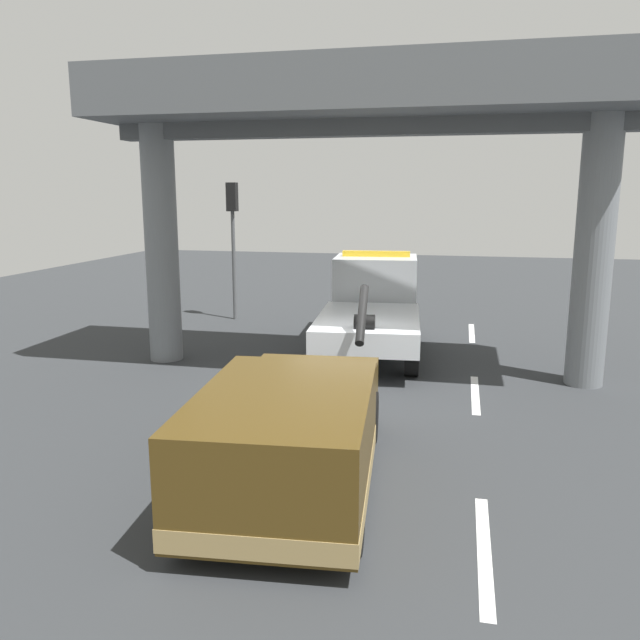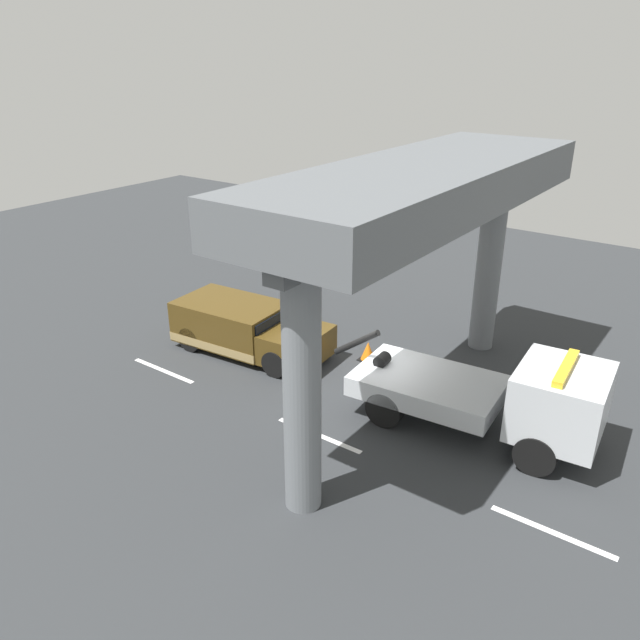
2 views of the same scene
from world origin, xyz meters
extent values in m
cube|color=#2D3033|center=(0.00, 0.00, -0.05)|extent=(60.00, 40.00, 0.10)
cube|color=silver|center=(-6.00, -2.60, 0.00)|extent=(2.60, 0.16, 0.01)
cube|color=silver|center=(0.00, -2.60, 0.00)|extent=(2.60, 0.16, 0.01)
cube|color=silver|center=(6.00, -2.60, 0.00)|extent=(2.60, 0.16, 0.01)
cube|color=silver|center=(1.80, -0.09, 0.93)|extent=(4.02, 2.71, 0.55)
cube|color=silver|center=(5.12, 0.18, 1.48)|extent=(2.23, 2.46, 1.65)
cube|color=black|center=(5.73, 0.23, 1.84)|extent=(0.24, 2.21, 0.66)
cube|color=maroon|center=(1.70, 1.11, 0.84)|extent=(3.64, 0.32, 0.20)
cylinder|color=black|center=(-0.39, -0.27, 1.66)|extent=(1.42, 0.30, 1.07)
cylinder|color=black|center=(0.42, -0.21, 1.32)|extent=(0.40, 0.48, 0.36)
cube|color=yellow|center=(5.12, 0.18, 2.38)|extent=(0.40, 1.93, 0.16)
cylinder|color=black|center=(4.83, 1.20, 0.50)|extent=(1.02, 0.40, 1.00)
cylinder|color=black|center=(5.00, -0.87, 0.50)|extent=(1.02, 0.40, 1.00)
cylinder|color=black|center=(0.95, 0.88, 0.50)|extent=(1.02, 0.40, 1.00)
cylinder|color=black|center=(1.12, -1.19, 0.50)|extent=(1.02, 0.40, 1.00)
cube|color=#4C3814|center=(-5.47, -0.05, 0.91)|extent=(3.63, 2.48, 1.35)
cube|color=#4C3814|center=(-2.89, 0.16, 0.71)|extent=(1.90, 2.25, 0.95)
cube|color=black|center=(-3.73, 0.09, 1.20)|extent=(0.22, 1.93, 0.59)
cube|color=#9E8451|center=(-5.47, -0.05, 0.41)|extent=(3.65, 2.49, 0.28)
cylinder|color=black|center=(-3.11, 1.10, 0.42)|extent=(0.86, 0.35, 0.84)
cylinder|color=black|center=(-2.96, -0.81, 0.42)|extent=(0.86, 0.35, 0.84)
cylinder|color=black|center=(-6.50, 0.83, 0.42)|extent=(0.86, 0.35, 0.84)
cylinder|color=black|center=(-6.34, -1.09, 0.42)|extent=(0.86, 0.35, 0.84)
cylinder|color=slate|center=(1.26, 4.91, 2.83)|extent=(0.80, 0.80, 5.66)
cylinder|color=slate|center=(1.26, -4.91, 2.83)|extent=(0.80, 0.80, 5.66)
cube|color=#5B5F63|center=(1.26, 0.00, 6.20)|extent=(3.60, 11.81, 1.09)
cube|color=#4A4E52|center=(1.26, 0.00, 5.48)|extent=(0.50, 11.41, 0.36)
cylinder|color=#515456|center=(-7.00, 5.00, 1.59)|extent=(0.12, 0.12, 3.18)
cube|color=black|center=(-7.00, 5.00, 3.63)|extent=(0.28, 0.32, 0.90)
sphere|color=#360605|center=(-6.84, 5.00, 3.93)|extent=(0.18, 0.18, 0.18)
sphere|color=#3A2D06|center=(-6.84, 5.00, 3.63)|extent=(0.18, 0.18, 0.18)
sphere|color=green|center=(-6.84, 5.00, 3.33)|extent=(0.18, 0.18, 0.18)
cone|color=orange|center=(-1.25, 1.78, 0.31)|extent=(0.47, 0.47, 0.62)
cube|color=black|center=(-1.25, 1.78, 0.01)|extent=(0.52, 0.52, 0.03)
camera|label=1|loc=(-12.96, -2.19, 4.09)|focal=35.65mm
camera|label=2|loc=(8.05, -13.62, 9.24)|focal=35.06mm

